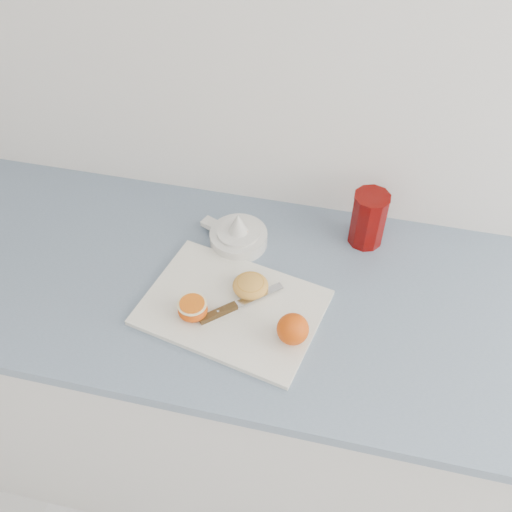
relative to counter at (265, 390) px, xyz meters
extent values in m
cube|color=white|center=(-0.20, 0.30, 0.90)|extent=(4.00, 0.04, 2.70)
cube|color=silver|center=(0.00, 0.00, -0.02)|extent=(2.51, 0.60, 0.86)
cube|color=#778AA1|center=(0.00, 0.00, 0.43)|extent=(2.58, 0.64, 0.03)
cube|color=white|center=(-0.06, -0.07, 0.45)|extent=(0.42, 0.34, 0.01)
sphere|color=red|center=(0.08, -0.13, 0.49)|extent=(0.07, 0.07, 0.07)
ellipsoid|color=red|center=(-0.14, -0.11, 0.47)|extent=(0.06, 0.06, 0.03)
cylinder|color=#FFF6B4|center=(-0.14, -0.11, 0.49)|extent=(0.06, 0.06, 0.00)
cylinder|color=orange|center=(-0.14, -0.11, 0.49)|extent=(0.05, 0.05, 0.00)
ellipsoid|color=gold|center=(-0.03, -0.02, 0.47)|extent=(0.08, 0.08, 0.03)
cylinder|color=#C1781C|center=(-0.03, -0.02, 0.48)|extent=(0.06, 0.06, 0.00)
cube|color=#4D3316|center=(-0.08, -0.10, 0.46)|extent=(0.08, 0.07, 0.01)
cube|color=#B7B7BC|center=(-0.01, -0.03, 0.46)|extent=(0.10, 0.09, 0.00)
cylinder|color=#B7B7BC|center=(-0.08, -0.10, 0.46)|extent=(0.01, 0.01, 0.01)
cylinder|color=white|center=(-0.10, 0.13, 0.46)|extent=(0.14, 0.14, 0.03)
cylinder|color=white|center=(-0.10, 0.13, 0.48)|extent=(0.10, 0.10, 0.01)
cone|color=white|center=(-0.10, 0.13, 0.51)|extent=(0.05, 0.05, 0.05)
cube|color=white|center=(-0.18, 0.16, 0.46)|extent=(0.05, 0.04, 0.01)
ellipsoid|color=#CC6C0E|center=(-0.09, 0.12, 0.49)|extent=(0.01, 0.01, 0.00)
ellipsoid|color=#CC6C0E|center=(-0.10, 0.14, 0.49)|extent=(0.01, 0.01, 0.00)
ellipsoid|color=#CC6C0E|center=(-0.10, 0.12, 0.49)|extent=(0.01, 0.01, 0.00)
ellipsoid|color=#CC6C0E|center=(-0.08, 0.13, 0.49)|extent=(0.01, 0.01, 0.00)
cylinder|color=#650503|center=(0.20, 0.21, 0.51)|extent=(0.08, 0.08, 0.14)
cylinder|color=orange|center=(0.20, 0.21, 0.46)|extent=(0.07, 0.07, 0.02)
cylinder|color=#650503|center=(0.20, 0.21, 0.58)|extent=(0.09, 0.09, 0.00)
camera|label=1|loc=(0.16, -0.81, 1.43)|focal=40.00mm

